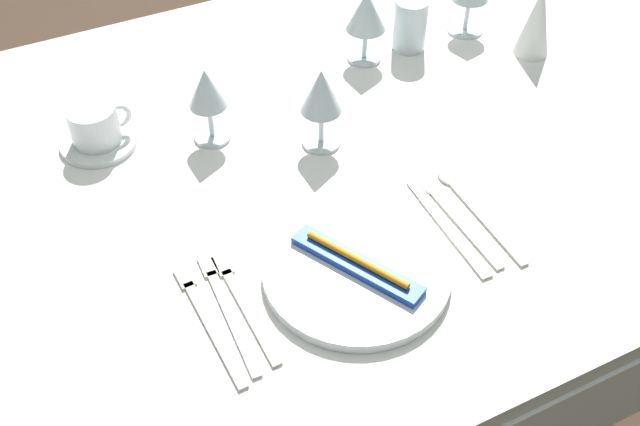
% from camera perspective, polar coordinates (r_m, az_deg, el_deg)
% --- Properties ---
extents(ground_plane, '(6.00, 6.00, 0.00)m').
position_cam_1_polar(ground_plane, '(1.87, -1.20, -13.19)').
color(ground_plane, '#4C3828').
extents(dining_table, '(1.80, 1.11, 0.74)m').
position_cam_1_polar(dining_table, '(1.35, -1.62, 1.52)').
color(dining_table, white).
rests_on(dining_table, ground).
extents(dinner_plate, '(0.27, 0.27, 0.02)m').
position_cam_1_polar(dinner_plate, '(1.11, 2.74, -4.36)').
color(dinner_plate, white).
rests_on(dinner_plate, dining_table).
extents(toothbrush_package, '(0.13, 0.20, 0.02)m').
position_cam_1_polar(toothbrush_package, '(1.10, 2.77, -3.80)').
color(toothbrush_package, blue).
rests_on(toothbrush_package, dinner_plate).
extents(fork_outer, '(0.02, 0.21, 0.00)m').
position_cam_1_polar(fork_outer, '(1.09, -5.76, -6.64)').
color(fork_outer, beige).
rests_on(fork_outer, dining_table).
extents(fork_inner, '(0.03, 0.23, 0.00)m').
position_cam_1_polar(fork_inner, '(1.08, -6.97, -7.01)').
color(fork_inner, beige).
rests_on(fork_inner, dining_table).
extents(fork_salad, '(0.03, 0.23, 0.00)m').
position_cam_1_polar(fork_salad, '(1.07, -8.43, -7.82)').
color(fork_salad, beige).
rests_on(fork_salad, dining_table).
extents(dinner_knife, '(0.02, 0.23, 0.00)m').
position_cam_1_polar(dinner_knife, '(1.19, 9.57, -1.21)').
color(dinner_knife, beige).
rests_on(dinner_knife, dining_table).
extents(spoon_soup, '(0.03, 0.22, 0.01)m').
position_cam_1_polar(spoon_soup, '(1.22, 9.65, 0.14)').
color(spoon_soup, beige).
rests_on(spoon_soup, dining_table).
extents(spoon_dessert, '(0.03, 0.23, 0.01)m').
position_cam_1_polar(spoon_dessert, '(1.23, 11.15, 0.67)').
color(spoon_dessert, beige).
rests_on(spoon_dessert, dining_table).
extents(saucer_left, '(0.13, 0.13, 0.01)m').
position_cam_1_polar(saucer_left, '(1.37, -16.15, 5.11)').
color(saucer_left, white).
rests_on(saucer_left, dining_table).
extents(coffee_cup_left, '(0.11, 0.08, 0.07)m').
position_cam_1_polar(coffee_cup_left, '(1.35, -16.41, 6.38)').
color(coffee_cup_left, white).
rests_on(coffee_cup_left, saucer_left).
extents(wine_glass_centre, '(0.08, 0.08, 0.14)m').
position_cam_1_polar(wine_glass_centre, '(1.48, 3.46, 14.61)').
color(wine_glass_centre, silver).
rests_on(wine_glass_centre, dining_table).
extents(wine_glass_left, '(0.07, 0.07, 0.15)m').
position_cam_1_polar(wine_glass_left, '(1.26, 0.09, 8.81)').
color(wine_glass_left, silver).
rests_on(wine_glass_left, dining_table).
extents(wine_glass_right, '(0.06, 0.06, 0.14)m').
position_cam_1_polar(wine_glass_right, '(1.29, -8.43, 8.89)').
color(wine_glass_right, silver).
rests_on(wine_glass_right, dining_table).
extents(drink_tumbler, '(0.07, 0.07, 0.10)m').
position_cam_1_polar(drink_tumbler, '(1.55, 6.73, 13.76)').
color(drink_tumbler, silver).
rests_on(drink_tumbler, dining_table).
extents(napkin_folded, '(0.07, 0.07, 0.15)m').
position_cam_1_polar(napkin_folded, '(1.57, 15.86, 13.66)').
color(napkin_folded, white).
rests_on(napkin_folded, dining_table).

